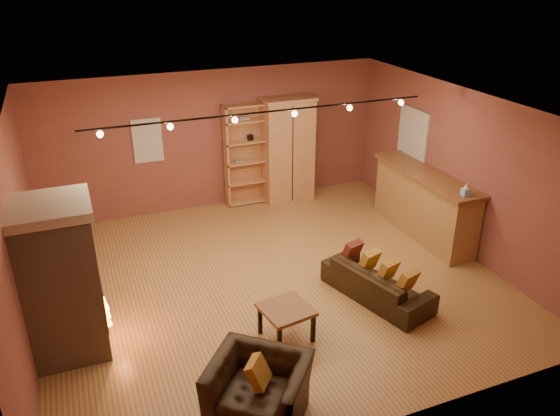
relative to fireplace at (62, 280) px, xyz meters
name	(u,v)px	position (x,y,z in m)	size (l,w,h in m)	color
floor	(271,280)	(3.04, 0.60, -1.06)	(7.00, 7.00, 0.00)	olive
ceiling	(270,110)	(3.04, 0.60, 1.74)	(7.00, 7.00, 0.00)	brown
back_wall	(213,140)	(3.04, 3.85, 0.34)	(7.00, 0.02, 2.80)	brown
left_wall	(18,242)	(-0.46, 0.60, 0.34)	(0.02, 6.50, 2.80)	brown
right_wall	(460,170)	(6.54, 0.60, 0.34)	(0.02, 6.50, 2.80)	brown
fireplace	(62,280)	(0.00, 0.00, 0.00)	(1.01, 0.98, 2.12)	tan
back_window	(147,141)	(1.74, 3.83, 0.49)	(0.56, 0.04, 0.86)	silver
bookcase	(244,153)	(3.66, 3.74, 0.02)	(0.87, 0.34, 2.12)	tan
armoire	(288,149)	(4.55, 3.57, 0.04)	(1.08, 0.62, 2.20)	tan
bar_counter	(424,204)	(6.24, 1.08, -0.44)	(0.68, 2.57, 1.23)	#A7814D
tissue_box	(466,190)	(6.19, -0.01, 0.26)	(0.13, 0.13, 0.22)	#85B8D5
right_window	(413,134)	(6.51, 2.00, 0.59)	(0.05, 0.90, 1.00)	silver
loveseat	(378,277)	(4.36, -0.45, -0.70)	(1.01, 1.85, 0.75)	black
armchair	(258,381)	(1.90, -1.99, -0.59)	(1.27, 1.21, 0.93)	black
coffee_table	(286,312)	(2.71, -0.84, -0.65)	(0.72, 0.72, 0.48)	brown
track_rail	(265,114)	(3.04, 0.80, 1.63)	(5.20, 0.09, 0.13)	black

